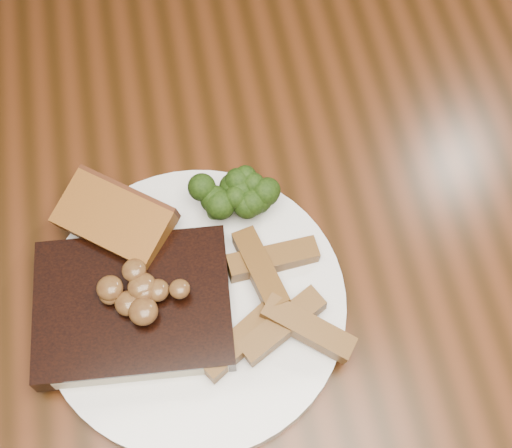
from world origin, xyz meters
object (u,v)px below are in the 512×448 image
Objects in this scene: dining_table at (253,282)px; steak at (134,306)px; plate at (195,305)px; potato_wedges at (270,306)px; garlic_bread at (118,229)px.

steak is at bearing -156.85° from dining_table.
plate is 2.54× the size of potato_wedges.
dining_table is 15.84× the size of garlic_bread.
steak reaches higher than potato_wedges.
garlic_bread is (-0.12, 0.03, 0.12)m from dining_table.
garlic_bread is 0.16m from potato_wedges.
plate is at bearing -15.88° from garlic_bread.
potato_wedges is at bearing -5.58° from steak.
plate reaches higher than dining_table.
plate is at bearing 2.53° from steak.
potato_wedges is (0.07, -0.02, 0.02)m from plate.
garlic_bread is 0.94× the size of potato_wedges.
steak is (-0.05, 0.00, 0.02)m from plate.
garlic_bread is at bearing 166.46° from dining_table.
plate is 1.61× the size of steak.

